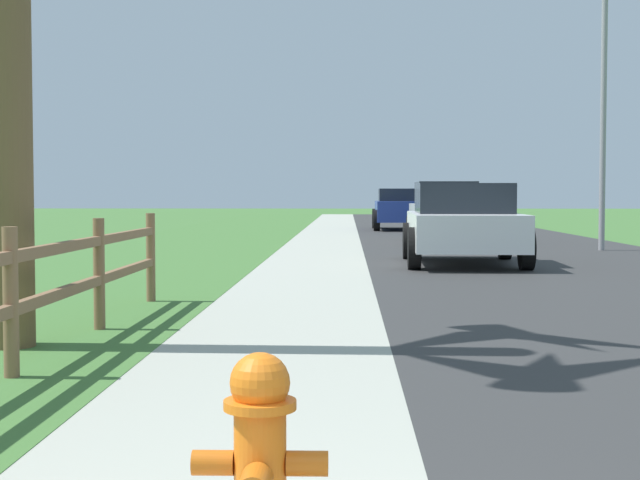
# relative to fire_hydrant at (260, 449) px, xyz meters

# --- Properties ---
(ground_plane) EXTENTS (120.00, 120.00, 0.00)m
(ground_plane) POSITION_rel_fire_hydrant_xyz_m (0.70, 23.05, -0.37)
(ground_plane) COLOR #406F32
(road_asphalt) EXTENTS (7.00, 66.00, 0.01)m
(road_asphalt) POSITION_rel_fire_hydrant_xyz_m (4.20, 25.05, -0.37)
(road_asphalt) COLOR #313131
(road_asphalt) RESTS_ON ground
(curb_concrete) EXTENTS (6.00, 66.00, 0.01)m
(curb_concrete) POSITION_rel_fire_hydrant_xyz_m (-2.30, 25.05, -0.37)
(curb_concrete) COLOR #A8AA9B
(curb_concrete) RESTS_ON ground
(grass_verge) EXTENTS (5.00, 66.00, 0.00)m
(grass_verge) POSITION_rel_fire_hydrant_xyz_m (-3.80, 25.05, -0.37)
(grass_verge) COLOR #406F32
(grass_verge) RESTS_ON ground
(fire_hydrant) EXTENTS (0.51, 0.43, 0.73)m
(fire_hydrant) POSITION_rel_fire_hydrant_xyz_m (0.00, 0.00, 0.00)
(fire_hydrant) COLOR orange
(fire_hydrant) RESTS_ON ground
(rail_fence) EXTENTS (0.11, 9.66, 1.09)m
(rail_fence) POSITION_rel_fire_hydrant_xyz_m (-2.08, 3.17, 0.26)
(rail_fence) COLOR brown
(rail_fence) RESTS_ON ground
(parked_suv_white) EXTENTS (2.26, 4.40, 1.52)m
(parked_suv_white) POSITION_rel_fire_hydrant_xyz_m (2.50, 14.30, 0.40)
(parked_suv_white) COLOR white
(parked_suv_white) RESTS_ON ground
(parked_car_silver) EXTENTS (2.04, 4.71, 1.65)m
(parked_car_silver) POSITION_rel_fire_hydrant_xyz_m (3.00, 22.18, 0.46)
(parked_car_silver) COLOR #B7BABF
(parked_car_silver) RESTS_ON ground
(parked_car_blue) EXTENTS (2.02, 4.42, 1.52)m
(parked_car_blue) POSITION_rel_fire_hydrant_xyz_m (2.28, 31.57, 0.41)
(parked_car_blue) COLOR navy
(parked_car_blue) RESTS_ON ground
(street_lamp) EXTENTS (1.17, 0.20, 6.15)m
(street_lamp) POSITION_rel_fire_hydrant_xyz_m (6.39, 18.69, 3.30)
(street_lamp) COLOR gray
(street_lamp) RESTS_ON ground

